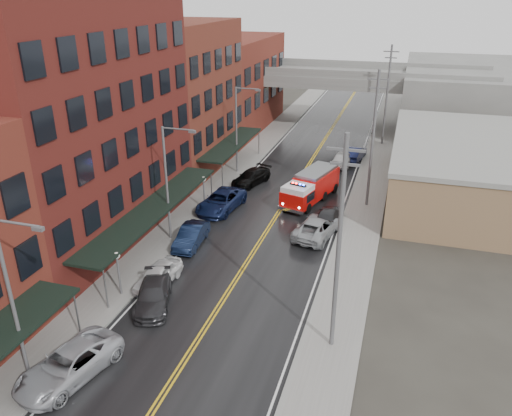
# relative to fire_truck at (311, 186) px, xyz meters

# --- Properties ---
(road) EXTENTS (11.00, 160.00, 0.02)m
(road) POSITION_rel_fire_truck_xyz_m (-2.11, -4.64, -1.46)
(road) COLOR black
(road) RESTS_ON ground
(sidewalk_left) EXTENTS (3.00, 160.00, 0.15)m
(sidewalk_left) POSITION_rel_fire_truck_xyz_m (-9.41, -4.64, -1.40)
(sidewalk_left) COLOR slate
(sidewalk_left) RESTS_ON ground
(sidewalk_right) EXTENTS (3.00, 160.00, 0.15)m
(sidewalk_right) POSITION_rel_fire_truck_xyz_m (5.19, -4.64, -1.40)
(sidewalk_right) COLOR slate
(sidewalk_right) RESTS_ON ground
(curb_left) EXTENTS (0.30, 160.00, 0.15)m
(curb_left) POSITION_rel_fire_truck_xyz_m (-7.76, -4.64, -1.40)
(curb_left) COLOR gray
(curb_left) RESTS_ON ground
(curb_right) EXTENTS (0.30, 160.00, 0.15)m
(curb_right) POSITION_rel_fire_truck_xyz_m (3.54, -4.64, -1.40)
(curb_right) COLOR gray
(curb_right) RESTS_ON ground
(brick_building_b) EXTENTS (9.00, 20.00, 18.00)m
(brick_building_b) POSITION_rel_fire_truck_xyz_m (-15.41, -11.64, 7.53)
(brick_building_b) COLOR #4F1515
(brick_building_b) RESTS_ON ground
(brick_building_c) EXTENTS (9.00, 15.00, 15.00)m
(brick_building_c) POSITION_rel_fire_truck_xyz_m (-15.41, 5.86, 6.03)
(brick_building_c) COLOR #5A231B
(brick_building_c) RESTS_ON ground
(brick_building_far) EXTENTS (9.00, 20.00, 12.00)m
(brick_building_far) POSITION_rel_fire_truck_xyz_m (-15.41, 23.36, 4.53)
(brick_building_far) COLOR maroon
(brick_building_far) RESTS_ON ground
(tan_building) EXTENTS (14.00, 22.00, 5.00)m
(tan_building) POSITION_rel_fire_truck_xyz_m (13.89, 5.36, 1.03)
(tan_building) COLOR #8C664B
(tan_building) RESTS_ON ground
(right_far_block) EXTENTS (18.00, 30.00, 8.00)m
(right_far_block) POSITION_rel_fire_truck_xyz_m (15.89, 35.36, 2.53)
(right_far_block) COLOR slate
(right_far_block) RESTS_ON ground
(awning_1) EXTENTS (2.60, 18.00, 3.09)m
(awning_1) POSITION_rel_fire_truck_xyz_m (-9.60, -11.64, 1.52)
(awning_1) COLOR black
(awning_1) RESTS_ON ground
(awning_2) EXTENTS (2.60, 13.00, 3.09)m
(awning_2) POSITION_rel_fire_truck_xyz_m (-9.60, 5.86, 1.51)
(awning_2) COLOR black
(awning_2) RESTS_ON ground
(globe_lamp_1) EXTENTS (0.44, 0.44, 3.12)m
(globe_lamp_1) POSITION_rel_fire_truck_xyz_m (-8.51, -18.64, 0.84)
(globe_lamp_1) COLOR #59595B
(globe_lamp_1) RESTS_ON ground
(globe_lamp_2) EXTENTS (0.44, 0.44, 3.12)m
(globe_lamp_2) POSITION_rel_fire_truck_xyz_m (-8.51, -4.64, 0.84)
(globe_lamp_2) COLOR #59595B
(globe_lamp_2) RESTS_ON ground
(street_lamp_0) EXTENTS (2.64, 0.22, 9.00)m
(street_lamp_0) POSITION_rel_fire_truck_xyz_m (-8.66, -26.64, 3.71)
(street_lamp_0) COLOR #59595B
(street_lamp_0) RESTS_ON ground
(street_lamp_1) EXTENTS (2.64, 0.22, 9.00)m
(street_lamp_1) POSITION_rel_fire_truck_xyz_m (-8.66, -10.64, 3.71)
(street_lamp_1) COLOR #59595B
(street_lamp_1) RESTS_ON ground
(street_lamp_2) EXTENTS (2.64, 0.22, 9.00)m
(street_lamp_2) POSITION_rel_fire_truck_xyz_m (-8.66, 5.36, 3.71)
(street_lamp_2) COLOR #59595B
(street_lamp_2) RESTS_ON ground
(utility_pole_0) EXTENTS (1.80, 0.24, 12.00)m
(utility_pole_0) POSITION_rel_fire_truck_xyz_m (5.09, -19.64, 4.83)
(utility_pole_0) COLOR #59595B
(utility_pole_0) RESTS_ON ground
(utility_pole_1) EXTENTS (1.80, 0.24, 12.00)m
(utility_pole_1) POSITION_rel_fire_truck_xyz_m (5.09, 0.36, 4.83)
(utility_pole_1) COLOR #59595B
(utility_pole_1) RESTS_ON ground
(utility_pole_2) EXTENTS (1.80, 0.24, 12.00)m
(utility_pole_2) POSITION_rel_fire_truck_xyz_m (5.09, 20.36, 4.83)
(utility_pole_2) COLOR #59595B
(utility_pole_2) RESTS_ON ground
(overpass) EXTENTS (40.00, 10.00, 7.50)m
(overpass) POSITION_rel_fire_truck_xyz_m (-2.11, 27.36, 4.51)
(overpass) COLOR slate
(overpass) RESTS_ON ground
(fire_truck) EXTENTS (4.48, 7.81, 2.72)m
(fire_truck) POSITION_rel_fire_truck_xyz_m (0.00, 0.00, 0.00)
(fire_truck) COLOR #BE0C08
(fire_truck) RESTS_ON ground
(parked_car_left_2) EXTENTS (3.84, 6.09, 1.57)m
(parked_car_left_2) POSITION_rel_fire_truck_xyz_m (-7.11, -25.83, -0.69)
(parked_car_left_2) COLOR #ABADB3
(parked_car_left_2) RESTS_ON ground
(parked_car_left_3) EXTENTS (3.50, 5.23, 1.41)m
(parked_car_left_3) POSITION_rel_fire_truck_xyz_m (-6.04, -18.97, -0.77)
(parked_car_left_3) COLOR #28282B
(parked_car_left_3) RESTS_ON ground
(parked_car_left_4) EXTENTS (2.09, 4.39, 1.45)m
(parked_car_left_4) POSITION_rel_fire_truck_xyz_m (-6.82, -16.80, -0.75)
(parked_car_left_4) COLOR silver
(parked_car_left_4) RESTS_ON ground
(parked_car_left_5) EXTENTS (1.89, 4.66, 1.50)m
(parked_car_left_5) POSITION_rel_fire_truck_xyz_m (-6.98, -11.03, -0.72)
(parked_car_left_5) COLOR black
(parked_car_left_5) RESTS_ON ground
(parked_car_left_6) EXTENTS (3.37, 6.18, 1.64)m
(parked_car_left_6) POSITION_rel_fire_truck_xyz_m (-7.11, -4.23, -0.65)
(parked_car_left_6) COLOR #111B41
(parked_car_left_6) RESTS_ON ground
(parked_car_left_7) EXTENTS (3.45, 5.38, 1.45)m
(parked_car_left_7) POSITION_rel_fire_truck_xyz_m (-6.47, 2.55, -0.75)
(parked_car_left_7) COLOR black
(parked_car_left_7) RESTS_ON ground
(parked_car_right_0) EXTENTS (3.55, 5.92, 1.54)m
(parked_car_right_0) POSITION_rel_fire_truck_xyz_m (1.88, -6.78, -0.70)
(parked_car_right_0) COLOR #989C9F
(parked_car_right_0) RESTS_ON ground
(parked_car_right_1) EXTENTS (2.15, 4.82, 1.37)m
(parked_car_right_1) POSITION_rel_fire_truck_xyz_m (2.42, -4.28, -0.79)
(parked_car_right_1) COLOR #242527
(parked_car_right_1) RESTS_ON ground
(parked_car_right_2) EXTENTS (2.33, 4.89, 1.61)m
(parked_car_right_2) POSITION_rel_fire_truck_xyz_m (1.49, 11.07, -0.67)
(parked_car_right_2) COLOR silver
(parked_car_right_2) RESTS_ON ground
(parked_car_right_3) EXTENTS (2.32, 5.00, 1.59)m
(parked_car_right_3) POSITION_rel_fire_truck_xyz_m (2.51, 13.16, -0.68)
(parked_car_right_3) COLOR #0E1334
(parked_car_right_3) RESTS_ON ground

